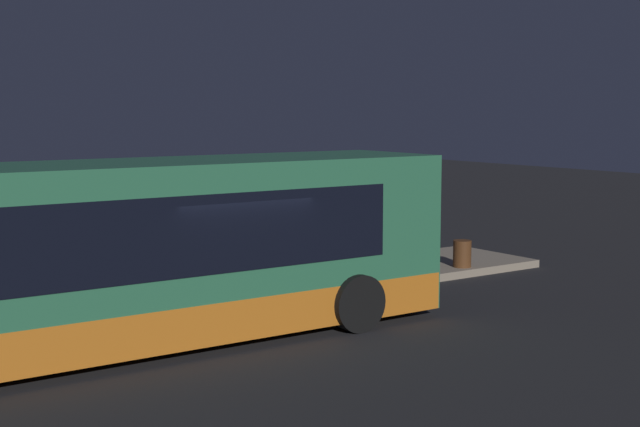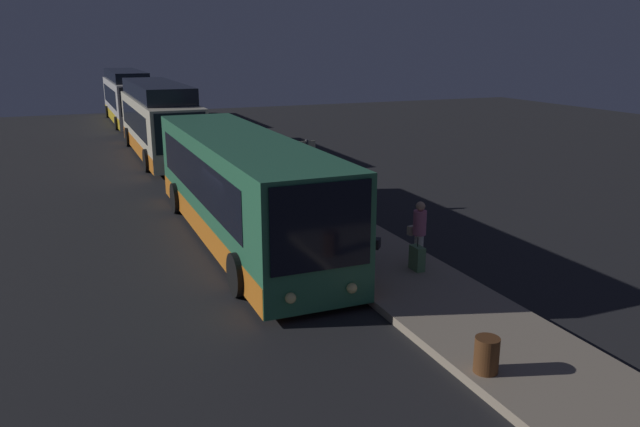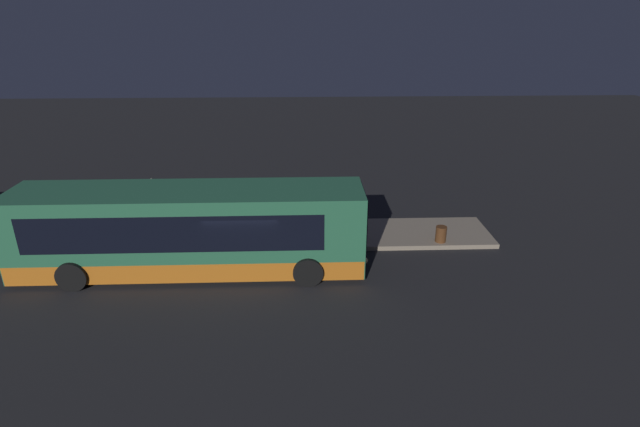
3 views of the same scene
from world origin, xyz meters
name	(u,v)px [view 2 (image 2 of 3)]	position (x,y,z in m)	size (l,w,h in m)	color
ground	(252,260)	(0.00, 0.00, 0.00)	(80.00, 80.00, 0.00)	#232326
platform	(352,244)	(0.00, 3.04, 0.09)	(20.00, 2.89, 0.19)	gray
bus_lead	(241,189)	(-2.01, 0.30, 1.57)	(12.54, 2.88, 3.14)	#2D704C
bus_second	(159,123)	(-17.71, 0.30, 1.70)	(12.32, 2.81, 3.76)	beige
bus_third	(127,99)	(-32.91, 0.30, 1.71)	(12.18, 2.72, 3.76)	silver
passenger_boarding	(419,229)	(2.28, 3.89, 1.07)	(0.56, 0.39, 1.64)	silver
passenger_waiting	(323,198)	(-1.29, 2.66, 1.20)	(0.55, 0.38, 1.84)	#6B604C
passenger_with_bags	(366,238)	(2.73, 2.12, 1.19)	(0.60, 0.62, 1.83)	#6B604C
suitcase	(417,258)	(2.82, 3.54, 0.50)	(0.45, 0.23, 0.87)	#598C59
sign_post	(307,166)	(-4.11, 3.26, 1.65)	(0.10, 0.62, 2.39)	#4C4C51
trash_bin	(487,355)	(7.69, 2.00, 0.51)	(0.44, 0.44, 0.65)	#593319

